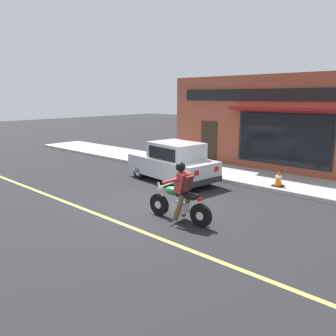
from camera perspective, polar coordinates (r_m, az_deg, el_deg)
ground_plane at (r=10.17m, az=-1.31°, el=-6.46°), size 80.00×80.00×0.00m
sidewalk_curb at (r=15.64m, az=2.94°, el=0.48°), size 2.60×22.00×0.14m
lane_stripe at (r=11.40m, az=-18.85°, el=-5.04°), size 0.12×19.80×0.01m
storefront_building at (r=15.02m, az=15.91°, el=7.40°), size 1.25×9.20×4.20m
motorcycle_with_rider at (r=8.72m, az=2.05°, el=-5.02°), size 0.57×2.02×1.62m
car_hatchback at (r=12.76m, az=0.88°, el=0.97°), size 2.13×3.96×1.57m
traffic_cone at (r=12.30m, az=18.67°, el=-1.71°), size 0.36×0.36×0.60m
trash_bin at (r=14.08m, az=5.86°, el=1.45°), size 0.56×0.56×0.98m
fire_hydrant at (r=16.80m, az=2.45°, el=3.05°), size 0.36×0.24×0.88m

